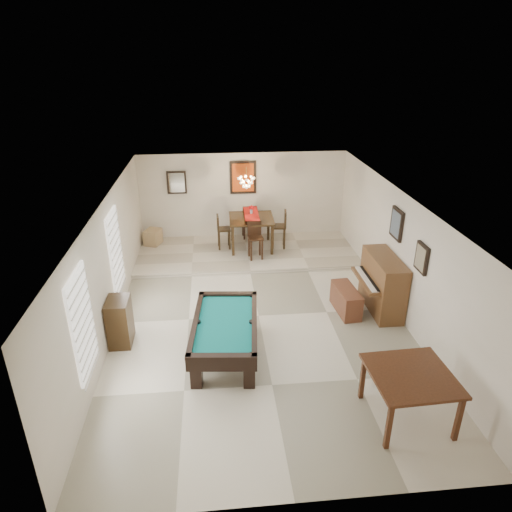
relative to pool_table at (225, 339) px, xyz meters
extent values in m
cube|color=beige|center=(0.76, 1.33, -0.37)|extent=(6.00, 9.00, 0.02)
cube|color=silver|center=(0.76, 5.83, 0.94)|extent=(6.00, 0.04, 2.60)
cube|color=silver|center=(0.76, -3.17, 0.94)|extent=(6.00, 0.04, 2.60)
cube|color=silver|center=(-2.24, 1.33, 0.94)|extent=(0.04, 9.00, 2.60)
cube|color=silver|center=(3.76, 1.33, 0.94)|extent=(0.04, 9.00, 2.60)
cube|color=white|center=(0.76, 1.33, 2.24)|extent=(6.00, 9.00, 0.04)
cube|color=beige|center=(0.76, 4.58, -0.30)|extent=(6.00, 2.50, 0.12)
cube|color=white|center=(-2.21, -0.87, 1.04)|extent=(0.06, 1.00, 1.70)
cube|color=white|center=(-2.21, 1.93, 1.04)|extent=(0.06, 1.00, 1.70)
cube|color=brown|center=(2.67, 1.34, -0.08)|extent=(0.47, 1.03, 0.56)
cube|color=black|center=(-2.01, 0.63, 0.11)|extent=(0.42, 0.63, 0.94)
cube|color=tan|center=(-1.89, 5.33, -0.02)|extent=(0.53, 0.59, 0.43)
cube|color=#D84C14|center=(0.76, 5.79, 1.54)|extent=(0.75, 0.06, 0.95)
cube|color=white|center=(-1.14, 5.79, 1.44)|extent=(0.55, 0.06, 0.65)
cube|color=slate|center=(3.72, 1.63, 1.54)|extent=(0.06, 0.55, 0.65)
cube|color=gray|center=(3.72, 0.33, 1.34)|extent=(0.06, 0.45, 0.55)
camera|label=1|loc=(-0.12, -7.08, 4.89)|focal=32.00mm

